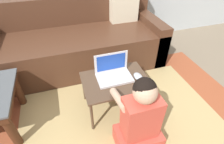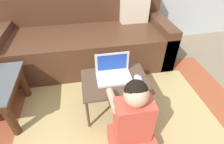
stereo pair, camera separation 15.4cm
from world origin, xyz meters
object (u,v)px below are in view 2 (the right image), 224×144
(couch, at_px, (87,41))
(laptop, at_px, (114,74))
(laptop_desk, at_px, (115,83))
(computer_mouse, at_px, (138,79))
(person_seated, at_px, (132,123))

(couch, relative_size, laptop, 6.73)
(laptop_desk, distance_m, computer_mouse, 0.21)
(couch, bearing_deg, laptop, -77.86)
(laptop, distance_m, computer_mouse, 0.22)
(computer_mouse, bearing_deg, laptop_desk, 171.43)
(couch, bearing_deg, laptop_desk, -78.18)
(person_seated, bearing_deg, couch, 99.97)
(laptop, height_order, computer_mouse, laptop)
(computer_mouse, xyz_separation_m, person_seated, (-0.16, -0.40, -0.06))
(laptop_desk, xyz_separation_m, person_seated, (0.04, -0.43, -0.01))
(couch, xyz_separation_m, laptop, (0.19, -0.87, 0.11))
(couch, xyz_separation_m, person_seated, (0.24, -1.35, 0.02))
(couch, height_order, laptop, couch)
(laptop, bearing_deg, couch, 102.14)
(laptop, relative_size, computer_mouse, 2.72)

